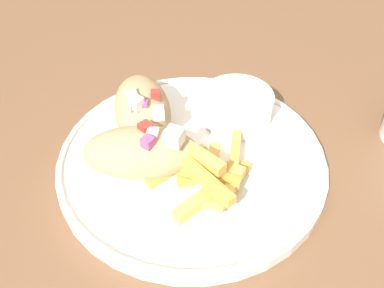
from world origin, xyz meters
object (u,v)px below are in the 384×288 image
at_px(pita_sandwich_far, 142,110).
at_px(sauce_ramekin, 237,105).
at_px(plate, 192,160).
at_px(pita_sandwich_near, 140,151).
at_px(fries_pile, 210,174).

relative_size(pita_sandwich_far, sauce_ramekin, 1.53).
relative_size(plate, pita_sandwich_near, 2.16).
height_order(plate, sauce_ramekin, sauce_ramekin).
relative_size(plate, fries_pile, 2.05).
relative_size(pita_sandwich_near, pita_sandwich_far, 1.04).
distance_m(pita_sandwich_near, fries_pile, 0.07).
bearing_deg(fries_pile, pita_sandwich_near, -167.29).
height_order(plate, pita_sandwich_near, pita_sandwich_near).
bearing_deg(plate, pita_sandwich_far, 167.83).
relative_size(pita_sandwich_far, fries_pile, 0.91).
bearing_deg(fries_pile, plate, 145.83).
xyz_separation_m(plate, pita_sandwich_near, (-0.04, -0.04, 0.03)).
relative_size(plate, sauce_ramekin, 3.45).
bearing_deg(plate, fries_pile, -34.17).
xyz_separation_m(pita_sandwich_near, fries_pile, (0.07, 0.02, -0.01)).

